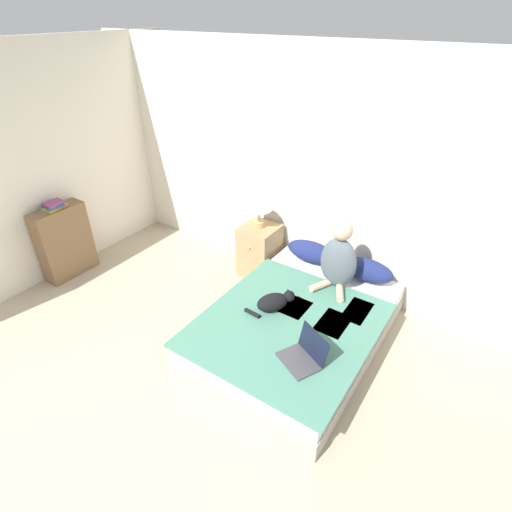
{
  "coord_description": "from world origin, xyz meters",
  "views": [
    {
      "loc": [
        1.75,
        -0.02,
        2.79
      ],
      "look_at": [
        -0.08,
        2.71,
        0.72
      ],
      "focal_mm": 28.0,
      "sensor_mm": 36.0,
      "label": 1
    }
  ],
  "objects_px": {
    "bed": "(297,327)",
    "book_stack_top": "(54,205)",
    "nightstand": "(260,250)",
    "laptop_open": "(304,355)",
    "cat_tabby": "(274,302)",
    "person_sitting": "(339,259)",
    "pillow_far": "(367,270)",
    "table_lamp": "(259,204)",
    "pillow_near": "(311,251)",
    "bookshelf": "(65,242)"
  },
  "relations": [
    {
      "from": "bed",
      "to": "book_stack_top",
      "type": "xyz_separation_m",
      "value": [
        -2.86,
        -0.48,
        0.72
      ]
    },
    {
      "from": "nightstand",
      "to": "book_stack_top",
      "type": "height_order",
      "value": "book_stack_top"
    },
    {
      "from": "bed",
      "to": "laptop_open",
      "type": "bearing_deg",
      "value": -57.19
    },
    {
      "from": "cat_tabby",
      "to": "laptop_open",
      "type": "bearing_deg",
      "value": -93.2
    },
    {
      "from": "cat_tabby",
      "to": "book_stack_top",
      "type": "relative_size",
      "value": 1.51
    },
    {
      "from": "person_sitting",
      "to": "laptop_open",
      "type": "xyz_separation_m",
      "value": [
        0.21,
        -1.08,
        -0.26
      ]
    },
    {
      "from": "pillow_far",
      "to": "table_lamp",
      "type": "distance_m",
      "value": 1.36
    },
    {
      "from": "pillow_near",
      "to": "book_stack_top",
      "type": "relative_size",
      "value": 2.19
    },
    {
      "from": "bed",
      "to": "person_sitting",
      "type": "height_order",
      "value": "person_sitting"
    },
    {
      "from": "pillow_far",
      "to": "table_lamp",
      "type": "xyz_separation_m",
      "value": [
        -1.29,
        -0.05,
        0.43
      ]
    },
    {
      "from": "bed",
      "to": "nightstand",
      "type": "height_order",
      "value": "nightstand"
    },
    {
      "from": "nightstand",
      "to": "book_stack_top",
      "type": "relative_size",
      "value": 2.46
    },
    {
      "from": "pillow_near",
      "to": "book_stack_top",
      "type": "bearing_deg",
      "value": -152.13
    },
    {
      "from": "laptop_open",
      "to": "table_lamp",
      "type": "bearing_deg",
      "value": 161.15
    },
    {
      "from": "laptop_open",
      "to": "bed",
      "type": "bearing_deg",
      "value": 149.27
    },
    {
      "from": "bed",
      "to": "pillow_near",
      "type": "xyz_separation_m",
      "value": [
        -0.32,
        0.87,
        0.3
      ]
    },
    {
      "from": "cat_tabby",
      "to": "person_sitting",
      "type": "bearing_deg",
      "value": 9.14
    },
    {
      "from": "nightstand",
      "to": "book_stack_top",
      "type": "distance_m",
      "value": 2.37
    },
    {
      "from": "bed",
      "to": "nightstand",
      "type": "xyz_separation_m",
      "value": [
        -0.96,
        0.81,
        0.13
      ]
    },
    {
      "from": "table_lamp",
      "to": "bookshelf",
      "type": "relative_size",
      "value": 0.45
    },
    {
      "from": "pillow_far",
      "to": "laptop_open",
      "type": "relative_size",
      "value": 1.34
    },
    {
      "from": "pillow_far",
      "to": "nightstand",
      "type": "bearing_deg",
      "value": -177.35
    },
    {
      "from": "nightstand",
      "to": "book_stack_top",
      "type": "xyz_separation_m",
      "value": [
        -1.9,
        -1.28,
        0.59
      ]
    },
    {
      "from": "pillow_near",
      "to": "pillow_far",
      "type": "xyz_separation_m",
      "value": [
        0.64,
        0.0,
        0.0
      ]
    },
    {
      "from": "nightstand",
      "to": "laptop_open",
      "type": "bearing_deg",
      "value": -45.49
    },
    {
      "from": "pillow_far",
      "to": "bed",
      "type": "bearing_deg",
      "value": -110.32
    },
    {
      "from": "person_sitting",
      "to": "laptop_open",
      "type": "relative_size",
      "value": 1.75
    },
    {
      "from": "pillow_near",
      "to": "pillow_far",
      "type": "relative_size",
      "value": 1.0
    },
    {
      "from": "pillow_near",
      "to": "table_lamp",
      "type": "bearing_deg",
      "value": -175.2
    },
    {
      "from": "book_stack_top",
      "to": "bed",
      "type": "bearing_deg",
      "value": 9.5
    },
    {
      "from": "person_sitting",
      "to": "cat_tabby",
      "type": "bearing_deg",
      "value": -115.46
    },
    {
      "from": "pillow_far",
      "to": "bookshelf",
      "type": "bearing_deg",
      "value": -157.03
    },
    {
      "from": "cat_tabby",
      "to": "nightstand",
      "type": "xyz_separation_m",
      "value": [
        -0.76,
        0.9,
        -0.15
      ]
    },
    {
      "from": "nightstand",
      "to": "table_lamp",
      "type": "xyz_separation_m",
      "value": [
        -0.01,
        0.0,
        0.6
      ]
    },
    {
      "from": "bed",
      "to": "table_lamp",
      "type": "bearing_deg",
      "value": 140.21
    },
    {
      "from": "laptop_open",
      "to": "nightstand",
      "type": "distance_m",
      "value": 1.83
    },
    {
      "from": "pillow_far",
      "to": "book_stack_top",
      "type": "height_order",
      "value": "book_stack_top"
    },
    {
      "from": "pillow_near",
      "to": "book_stack_top",
      "type": "height_order",
      "value": "book_stack_top"
    },
    {
      "from": "pillow_near",
      "to": "book_stack_top",
      "type": "xyz_separation_m",
      "value": [
        -2.54,
        -1.34,
        0.42
      ]
    },
    {
      "from": "bed",
      "to": "pillow_near",
      "type": "height_order",
      "value": "pillow_near"
    },
    {
      "from": "cat_tabby",
      "to": "bookshelf",
      "type": "relative_size",
      "value": 0.44
    },
    {
      "from": "bed",
      "to": "pillow_far",
      "type": "xyz_separation_m",
      "value": [
        0.32,
        0.87,
        0.3
      ]
    },
    {
      "from": "cat_tabby",
      "to": "nightstand",
      "type": "relative_size",
      "value": 0.61
    },
    {
      "from": "pillow_far",
      "to": "person_sitting",
      "type": "distance_m",
      "value": 0.41
    },
    {
      "from": "nightstand",
      "to": "book_stack_top",
      "type": "bearing_deg",
      "value": -145.96
    },
    {
      "from": "pillow_near",
      "to": "table_lamp",
      "type": "relative_size",
      "value": 1.45
    },
    {
      "from": "pillow_far",
      "to": "book_stack_top",
      "type": "bearing_deg",
      "value": -157.11
    },
    {
      "from": "person_sitting",
      "to": "cat_tabby",
      "type": "relative_size",
      "value": 1.9
    },
    {
      "from": "pillow_near",
      "to": "cat_tabby",
      "type": "height_order",
      "value": "pillow_near"
    },
    {
      "from": "bed",
      "to": "bookshelf",
      "type": "height_order",
      "value": "bookshelf"
    }
  ]
}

